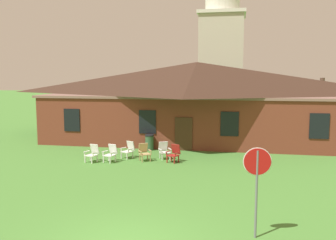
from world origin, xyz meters
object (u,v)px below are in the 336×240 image
(lawn_chair_left_end, at_px, (129,149))
(lawn_chair_far_side, at_px, (174,153))
(lawn_chair_near_door, at_px, (111,153))
(lawn_chair_right_end, at_px, (164,150))
(trash_bin, at_px, (149,142))
(lawn_chair_middle, at_px, (144,152))
(lawn_chair_by_porch, at_px, (93,153))
(stop_sign, at_px, (257,174))

(lawn_chair_left_end, bearing_deg, lawn_chair_far_side, -9.77)
(lawn_chair_left_end, bearing_deg, lawn_chair_near_door, -122.42)
(lawn_chair_right_end, xyz_separation_m, trash_bin, (-1.39, 2.17, -0.00))
(lawn_chair_left_end, distance_m, lawn_chair_middle, 1.13)
(lawn_chair_by_porch, height_order, lawn_chair_near_door, same)
(stop_sign, xyz_separation_m, lawn_chair_left_end, (-6.62, 9.18, -1.39))
(lawn_chair_middle, xyz_separation_m, trash_bin, (-0.40, 2.84, -0.00))
(stop_sign, bearing_deg, lawn_chair_near_door, 131.94)
(lawn_chair_by_porch, bearing_deg, lawn_chair_left_end, 37.46)
(stop_sign, distance_m, trash_bin, 13.10)
(trash_bin, bearing_deg, lawn_chair_left_end, -104.92)
(lawn_chair_far_side, relative_size, trash_bin, 0.98)
(stop_sign, height_order, lawn_chair_middle, stop_sign)
(stop_sign, relative_size, lawn_chair_by_porch, 2.77)
(stop_sign, distance_m, lawn_chair_near_door, 11.00)
(stop_sign, height_order, trash_bin, stop_sign)
(stop_sign, xyz_separation_m, lawn_chair_near_door, (-7.29, 8.12, -1.39))
(lawn_chair_by_porch, xyz_separation_m, lawn_chair_left_end, (1.65, 1.27, 0.00))
(trash_bin, bearing_deg, stop_sign, -62.68)
(lawn_chair_by_porch, bearing_deg, lawn_chair_right_end, 21.96)
(lawn_chair_by_porch, relative_size, lawn_chair_near_door, 1.00)
(lawn_chair_near_door, relative_size, lawn_chair_right_end, 1.00)
(lawn_chair_left_end, relative_size, lawn_chair_far_side, 1.00)
(lawn_chair_far_side, bearing_deg, lawn_chair_by_porch, -169.62)
(lawn_chair_far_side, bearing_deg, lawn_chair_middle, 179.41)
(lawn_chair_by_porch, distance_m, trash_bin, 4.32)
(lawn_chair_middle, bearing_deg, lawn_chair_far_side, -0.59)
(lawn_chair_right_end, bearing_deg, lawn_chair_left_end, -173.89)
(lawn_chair_by_porch, distance_m, lawn_chair_right_end, 3.97)
(lawn_chair_by_porch, bearing_deg, lawn_chair_far_side, 10.38)
(trash_bin, bearing_deg, lawn_chair_near_door, -110.82)
(stop_sign, height_order, lawn_chair_right_end, stop_sign)
(lawn_chair_far_side, bearing_deg, lawn_chair_left_end, 170.23)
(stop_sign, distance_m, lawn_chair_middle, 10.46)
(lawn_chair_near_door, xyz_separation_m, trash_bin, (1.31, 3.46, -0.00))
(lawn_chair_near_door, bearing_deg, lawn_chair_far_side, 10.03)
(lawn_chair_far_side, bearing_deg, lawn_chair_right_end, 135.08)
(lawn_chair_left_end, height_order, trash_bin, trash_bin)
(lawn_chair_by_porch, bearing_deg, lawn_chair_middle, 16.89)
(lawn_chair_middle, xyz_separation_m, lawn_chair_right_end, (0.99, 0.67, 0.00))
(lawn_chair_middle, relative_size, trash_bin, 0.98)
(lawn_chair_near_door, xyz_separation_m, lawn_chair_middle, (1.72, 0.62, 0.00))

